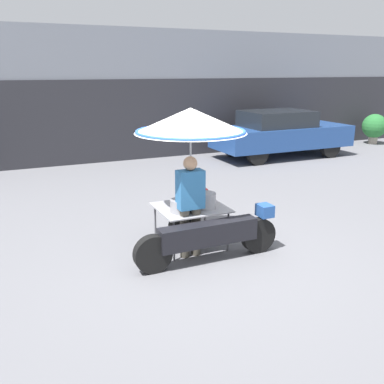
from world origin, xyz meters
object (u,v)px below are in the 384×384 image
at_px(parked_car, 281,133).
at_px(potted_plant, 374,127).
at_px(vendor_person, 190,202).
at_px(vendor_motorcycle_cart, 193,145).

height_order(parked_car, potted_plant, parked_car).
bearing_deg(vendor_person, parked_car, 45.36).
relative_size(vendor_motorcycle_cart, potted_plant, 2.01).
xyz_separation_m(parked_car, potted_plant, (4.64, 0.64, -0.12)).
bearing_deg(potted_plant, vendor_motorcycle_cart, -148.94).
distance_m(vendor_motorcycle_cart, vendor_person, 0.83).
bearing_deg(vendor_motorcycle_cart, potted_plant, 31.06).
xyz_separation_m(vendor_motorcycle_cart, vendor_person, (-0.16, -0.25, -0.78)).
distance_m(vendor_person, parked_car, 7.99).
distance_m(vendor_motorcycle_cart, parked_car, 7.74).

